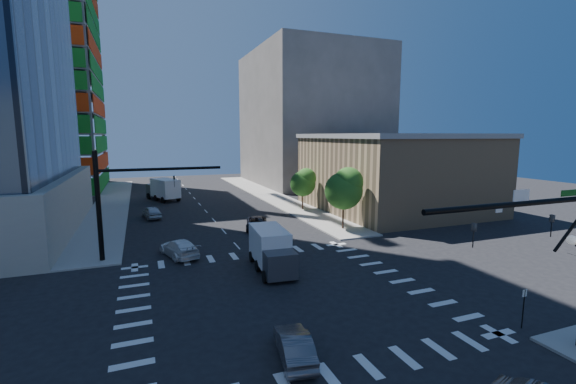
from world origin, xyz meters
name	(u,v)px	position (x,y,z in m)	size (l,w,h in m)	color
ground	(280,294)	(0.00, 0.00, 0.00)	(160.00, 160.00, 0.00)	black
road_markings	(280,294)	(0.00, 0.00, 0.01)	(20.00, 20.00, 0.01)	silver
sidewalk_ne	(269,195)	(12.50, 40.00, 0.07)	(5.00, 60.00, 0.15)	gray
sidewalk_nw	(111,205)	(-12.50, 40.00, 0.07)	(5.00, 60.00, 0.15)	gray
construction_building	(19,56)	(-27.41, 61.93, 24.61)	(25.16, 34.50, 70.60)	gray
commercial_building	(394,172)	(25.00, 22.00, 5.31)	(20.50, 22.50, 10.60)	tan
bg_building_ne	(310,119)	(27.00, 55.00, 14.00)	(24.00, 30.00, 28.00)	#5D5853
signal_mast_nw	(118,195)	(-10.00, 11.50, 5.49)	(10.20, 0.40, 9.00)	black
tree_south	(345,188)	(12.63, 13.90, 4.69)	(4.16, 4.16, 6.82)	#382316
tree_north	(304,182)	(12.93, 25.90, 3.99)	(3.54, 3.52, 5.78)	#382316
no_parking_sign	(524,304)	(10.70, -9.00, 1.38)	(0.30, 0.06, 2.20)	black
car_nb_far	(257,223)	(3.62, 17.63, 0.68)	(2.26, 4.91, 1.36)	black
car_sb_near	(179,248)	(-5.40, 10.66, 0.74)	(2.08, 5.13, 1.49)	white
car_sb_mid	(152,212)	(-7.10, 27.96, 0.76)	(1.81, 4.49, 1.53)	#B4B8BC
car_sb_cross	(294,345)	(-1.91, -7.22, 0.67)	(1.41, 4.04, 1.33)	#55545A
box_truck_near	(272,253)	(0.97, 4.39, 1.38)	(2.99, 6.13, 3.12)	black
box_truck_far	(162,191)	(-5.01, 41.92, 1.55)	(5.12, 7.26, 3.51)	black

